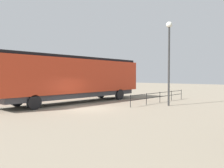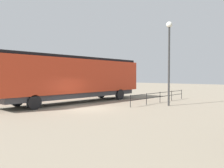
# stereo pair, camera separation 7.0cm
# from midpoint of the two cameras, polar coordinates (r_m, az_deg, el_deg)

# --- Properties ---
(ground_plane) EXTENTS (120.00, 120.00, 0.00)m
(ground_plane) POSITION_cam_midpoint_polar(r_m,az_deg,el_deg) (17.86, -6.25, -6.06)
(ground_plane) COLOR gray
(locomotive) EXTENTS (3.09, 15.39, 4.27)m
(locomotive) POSITION_cam_midpoint_polar(r_m,az_deg,el_deg) (22.03, -8.25, 1.68)
(locomotive) COLOR red
(locomotive) RESTS_ON ground_plane
(lamp_post) EXTENTS (0.50, 0.50, 7.02)m
(lamp_post) POSITION_cam_midpoint_polar(r_m,az_deg,el_deg) (19.81, 14.17, 8.57)
(lamp_post) COLOR #2D2D2D
(lamp_post) RESTS_ON ground_plane
(platform_fence) EXTENTS (0.05, 9.25, 1.01)m
(platform_fence) POSITION_cam_midpoint_polar(r_m,az_deg,el_deg) (22.09, 12.00, -2.80)
(platform_fence) COLOR black
(platform_fence) RESTS_ON ground_plane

